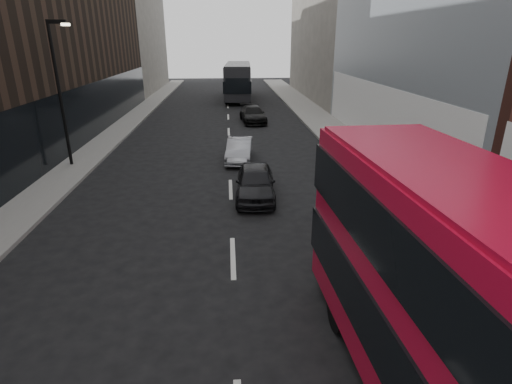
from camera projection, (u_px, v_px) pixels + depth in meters
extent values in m
cube|color=slate|center=(334.00, 132.00, 28.57)|extent=(3.00, 80.00, 0.15)
cube|color=slate|center=(113.00, 136.00, 27.54)|extent=(2.00, 80.00, 0.15)
cube|color=silver|center=(379.00, 116.00, 24.30)|extent=(0.35, 21.00, 3.80)
cube|color=#625D56|center=(331.00, 13.00, 43.36)|extent=(5.00, 24.00, 18.00)
cube|color=black|center=(70.00, 29.00, 29.50)|extent=(5.00, 24.00, 14.00)
cube|color=#625D56|center=(135.00, 38.00, 50.18)|extent=(5.00, 20.00, 13.00)
cylinder|color=black|center=(60.00, 96.00, 19.72)|extent=(0.16, 0.16, 7.00)
cube|color=black|center=(56.00, 22.00, 18.54)|extent=(0.90, 0.15, 0.18)
cube|color=#FFF2CC|center=(65.00, 24.00, 18.61)|extent=(0.35, 0.22, 0.12)
cube|color=#B80B2A|center=(505.00, 352.00, 5.34)|extent=(2.87, 10.81, 3.90)
cube|color=black|center=(360.00, 218.00, 10.52)|extent=(2.07, 0.16, 1.36)
cylinder|color=black|center=(339.00, 311.00, 9.07)|extent=(0.33, 0.99, 0.97)
cylinder|color=black|center=(428.00, 304.00, 9.30)|extent=(0.33, 0.99, 0.97)
cube|color=black|center=(238.00, 80.00, 44.50)|extent=(3.21, 11.88, 3.32)
cube|color=black|center=(238.00, 82.00, 44.57)|extent=(3.33, 11.94, 1.18)
cube|color=black|center=(237.00, 86.00, 38.99)|extent=(2.28, 0.18, 1.50)
cube|color=black|center=(239.00, 76.00, 50.04)|extent=(2.28, 0.18, 1.50)
cube|color=black|center=(238.00, 64.00, 43.90)|extent=(3.08, 11.41, 0.12)
cylinder|color=black|center=(229.00, 90.00, 48.54)|extent=(0.37, 1.08, 1.07)
cylinder|color=black|center=(249.00, 90.00, 48.60)|extent=(0.37, 1.08, 1.07)
cylinder|color=black|center=(226.00, 99.00, 41.50)|extent=(0.37, 1.08, 1.07)
cylinder|color=black|center=(249.00, 99.00, 41.56)|extent=(0.37, 1.08, 1.07)
imported|color=black|center=(255.00, 182.00, 16.71)|extent=(1.86, 4.10, 1.36)
imported|color=#92949A|center=(239.00, 150.00, 21.89)|extent=(1.66, 3.85, 1.23)
imported|color=black|center=(253.00, 114.00, 32.16)|extent=(2.19, 4.57, 1.28)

